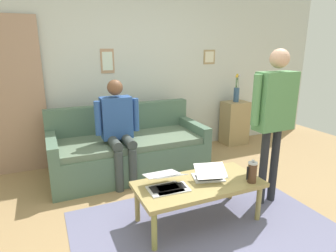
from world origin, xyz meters
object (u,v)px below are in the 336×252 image
couch (128,150)px  person_standing (275,108)px  laptop_left (209,175)px  laptop_center (171,184)px  flower_vase (236,92)px  person_seated (118,126)px  laptop_right (164,184)px  coffee_table (199,187)px  interior_door (11,98)px  french_press (252,172)px  side_shelf (235,123)px

couch → person_standing: bearing=129.9°
laptop_left → laptop_center: 0.42m
laptop_left → flower_vase: (-1.62, -1.78, 0.46)m
laptop_left → person_standing: 0.96m
person_seated → flower_vase: bearing=-164.1°
laptop_center → flower_vase: (-2.04, -1.80, 0.46)m
laptop_right → laptop_center: bearing=156.0°
coffee_table → person_standing: (-0.87, -0.02, 0.69)m
laptop_center → person_seated: (0.18, -1.18, 0.28)m
coffee_table → flower_vase: flower_vase is taller
interior_door → coffee_table: bearing=129.6°
laptop_right → french_press: (-0.82, 0.23, 0.06)m
couch → side_shelf: 2.08m
coffee_table → side_shelf: size_ratio=1.63×
couch → person_seated: size_ratio=1.58×
person_standing → person_seated: bearing=-41.0°
french_press → person_standing: 0.71m
flower_vase → side_shelf: bearing=80.4°
interior_door → side_shelf: (-3.40, 0.19, -0.65)m
couch → person_standing: size_ratio=1.23×
couch → person_seated: (0.18, 0.23, 0.42)m
couch → interior_door: bearing=-23.4°
laptop_right → side_shelf: side_shelf is taller
interior_door → coffee_table: 2.68m
laptop_left → person_seated: 1.33m
interior_door → laptop_right: 2.43m
side_shelf → flower_vase: bearing=-99.6°
laptop_center → laptop_right: bearing=-24.0°
couch → laptop_center: 1.41m
laptop_left → flower_vase: flower_vase is taller
couch → flower_vase: flower_vase is taller
flower_vase → person_seated: person_seated is taller
french_press → flower_vase: (-1.28, -2.00, 0.40)m
person_standing → side_shelf: bearing=-116.1°
person_seated → laptop_left: bearing=117.2°
laptop_right → flower_vase: (-2.10, -1.78, 0.46)m
interior_door → french_press: bearing=134.1°
person_seated → side_shelf: bearing=-164.2°
couch → coffee_table: 1.44m
interior_door → person_standing: (-2.53, 1.98, 0.03)m
interior_door → side_shelf: size_ratio=2.74×
coffee_table → person_seated: bearing=-68.4°
laptop_left → side_shelf: bearing=-132.3°
laptop_right → person_seated: (0.12, -1.15, 0.27)m
flower_vase → person_standing: person_standing is taller
flower_vase → person_seated: bearing=15.9°
side_shelf → laptop_right: bearing=40.2°
couch → flower_vase: size_ratio=4.28×
laptop_center → person_standing: (-1.16, -0.01, 0.61)m
person_standing → coffee_table: bearing=1.0°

